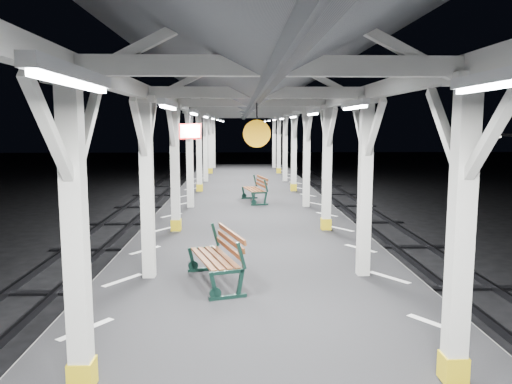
{
  "coord_description": "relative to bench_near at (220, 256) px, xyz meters",
  "views": [
    {
      "loc": [
        -0.32,
        -11.05,
        3.8
      ],
      "look_at": [
        0.08,
        0.89,
        2.2
      ],
      "focal_mm": 35.0,
      "sensor_mm": 36.0,
      "label": 1
    }
  ],
  "objects": [
    {
      "name": "hazard_stripes_right",
      "position": [
        3.12,
        2.42,
        -0.5
      ],
      "size": [
        1.0,
        48.0,
        0.01
      ],
      "primitive_type": "cube",
      "color": "silver",
      "rests_on": "platform"
    },
    {
      "name": "track_left",
      "position": [
        -4.33,
        2.42,
        -1.42
      ],
      "size": [
        2.2,
        60.0,
        0.16
      ],
      "color": "#2D2D33",
      "rests_on": "ground"
    },
    {
      "name": "hazard_stripes_left",
      "position": [
        -1.78,
        2.42,
        -0.5
      ],
      "size": [
        1.0,
        48.0,
        0.01
      ],
      "primitive_type": "cube",
      "color": "silver",
      "rests_on": "platform"
    },
    {
      "name": "bench_near",
      "position": [
        0.0,
        0.0,
        0.0
      ],
      "size": [
        1.12,
        1.85,
        0.94
      ],
      "rotation": [
        0.0,
        0.0,
        0.3
      ],
      "color": "#122F27",
      "rests_on": "platform"
    },
    {
      "name": "bench_mid",
      "position": [
        1.0,
        9.56,
        -0.01
      ],
      "size": [
        0.96,
        1.81,
        0.93
      ],
      "rotation": [
        0.0,
        0.0,
        0.2
      ],
      "color": "#122F27",
      "rests_on": "platform"
    },
    {
      "name": "platform",
      "position": [
        0.67,
        2.42,
        -1.0
      ],
      "size": [
        6.0,
        50.0,
        1.0
      ],
      "primitive_type": "cube",
      "color": "black",
      "rests_on": "ground"
    },
    {
      "name": "ground",
      "position": [
        0.67,
        2.42,
        -1.5
      ],
      "size": [
        120.0,
        120.0,
        0.0
      ],
      "primitive_type": "plane",
      "color": "black",
      "rests_on": "ground"
    },
    {
      "name": "canopy",
      "position": [
        0.67,
        2.4,
        3.05
      ],
      "size": [
        5.4,
        49.0,
        4.65
      ],
      "color": "silver",
      "rests_on": "platform"
    },
    {
      "name": "track_right",
      "position": [
        5.67,
        2.42,
        -1.42
      ],
      "size": [
        2.2,
        60.0,
        0.16
      ],
      "color": "#2D2D33",
      "rests_on": "ground"
    }
  ]
}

